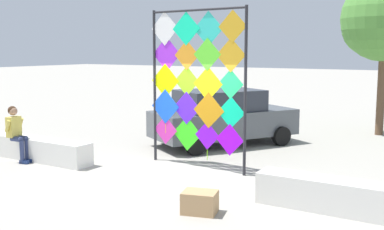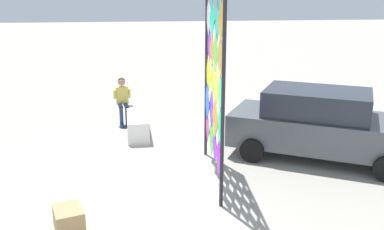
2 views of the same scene
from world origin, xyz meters
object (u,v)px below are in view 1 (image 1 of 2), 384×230
Objects in this scene: cardboard_box_large at (200,202)px; tree_palm_like at (381,19)px; parked_car at (223,117)px; kite_display_rack at (196,79)px; seated_vendor at (16,130)px.

tree_palm_like is (1.13, 9.73, 3.62)m from cardboard_box_large.
parked_car is 6.25m from tree_palm_like.
cardboard_box_large is at bearing -96.60° from tree_palm_like.
kite_display_rack is 6.42× the size of cardboard_box_large.
cardboard_box_large is (2.48, -5.58, -0.65)m from parked_car.
tree_palm_like is at bearing 51.51° from seated_vendor.
cardboard_box_large is 0.11× the size of tree_palm_like.
kite_display_rack is 3.84m from cardboard_box_large.
tree_palm_like is at bearing 83.40° from cardboard_box_large.
parked_car is at bearing 53.81° from seated_vendor.
seated_vendor is at bearing -126.19° from parked_car.
seated_vendor is at bearing -128.49° from tree_palm_like.
seated_vendor is 11.68m from tree_palm_like.
parked_car is 0.88× the size of tree_palm_like.
tree_palm_like reaches higher than cardboard_box_large.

